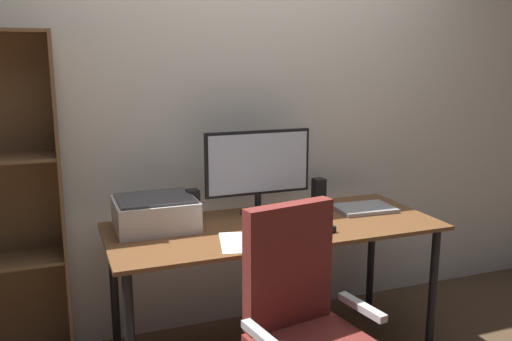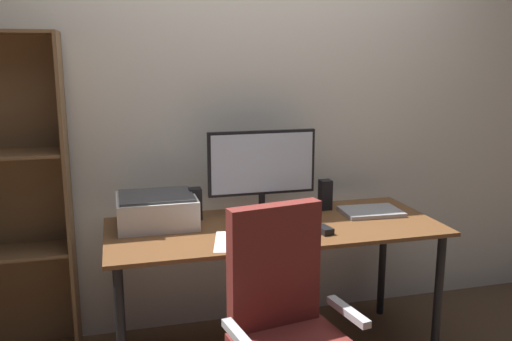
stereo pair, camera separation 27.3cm
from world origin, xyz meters
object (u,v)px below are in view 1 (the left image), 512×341
Objects in this scene: monitor at (258,166)px; speaker_left at (193,205)px; desk at (274,239)px; laptop at (364,208)px; mouse at (326,228)px; coffee_mug at (292,215)px; keyboard at (282,236)px; speaker_right at (319,193)px; printer at (155,213)px.

monitor is 0.41m from speaker_left.
laptop is at bearing 6.05° from desk.
mouse is 0.21m from coffee_mug.
desk is at bearing 74.93° from keyboard.
speaker_right is at bearing 43.57° from keyboard.
desk is 17.89× the size of coffee_mug.
printer is at bearing -166.47° from speaker_left.
monitor reaches higher than speaker_right.
speaker_right is (0.37, -0.01, -0.18)m from monitor.
desk is 10.05× the size of speaker_right.
coffee_mug reaches higher than desk.
monitor is 1.49× the size of printer.
coffee_mug is 0.24× the size of printer.
desk is 10.05× the size of speaker_left.
speaker_left is 1.00× the size of speaker_right.
speaker_left and speaker_right have the same top height.
printer is (-0.58, 0.16, 0.16)m from desk.
printer reaches higher than keyboard.
desk is 0.59m from laptop.
desk is at bearing 172.36° from coffee_mug.
desk is at bearing -15.19° from printer.
coffee_mug is at bearing -7.64° from desk.
speaker_right is (0.74, 0.00, 0.00)m from speaker_left.
keyboard is 0.60m from speaker_right.
desk is 5.34× the size of laptop.
keyboard is 0.25m from mouse.
monitor is 0.33m from coffee_mug.
desk is 17.81× the size of mouse.
monitor is at bearing 113.54° from coffee_mug.
keyboard is 3.03× the size of coffee_mug.
mouse is 0.24× the size of printer.
speaker_left is (-0.37, -0.01, -0.18)m from monitor.
desk is at bearing -28.97° from speaker_left.
coffee_mug reaches higher than keyboard.
laptop reaches higher than keyboard.
mouse is (0.21, -0.41, -0.25)m from monitor.
monitor is at bearing 168.45° from laptop.
laptop is 1.88× the size of speaker_right.
monitor reaches higher than mouse.
mouse is at bearing -63.17° from monitor.
keyboard is 0.68m from laptop.
printer is (-0.58, -0.06, -0.19)m from monitor.
speaker_right is (0.27, 0.22, 0.04)m from coffee_mug.
monitor is 2.06× the size of keyboard.
speaker_left is at bearing 151.03° from desk.
speaker_right reaches higher than printer.
monitor is at bearing 82.30° from keyboard.
laptop is at bearing -8.78° from speaker_left.
laptop reaches higher than desk.
mouse reaches higher than laptop.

